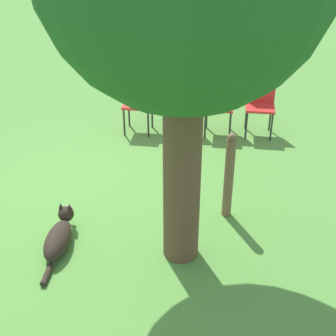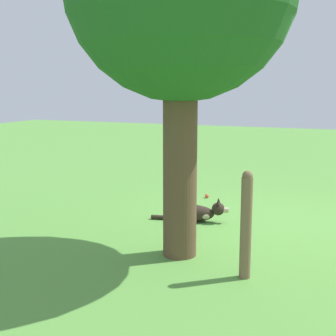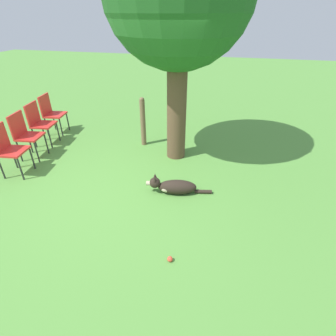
# 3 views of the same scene
# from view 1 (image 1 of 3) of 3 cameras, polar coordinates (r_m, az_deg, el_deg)

# --- Properties ---
(ground_plane) EXTENTS (30.00, 30.00, 0.00)m
(ground_plane) POSITION_cam_1_polar(r_m,az_deg,el_deg) (5.87, -8.20, -4.06)
(ground_plane) COLOR #56933D
(dog) EXTENTS (1.07, 0.37, 0.34)m
(dog) POSITION_cam_1_polar(r_m,az_deg,el_deg) (5.21, -13.11, -8.06)
(dog) COLOR #2D231C
(dog) RESTS_ON ground_plane
(fence_post) EXTENTS (0.11, 0.11, 1.07)m
(fence_post) POSITION_cam_1_polar(r_m,az_deg,el_deg) (5.34, 7.44, -0.90)
(fence_post) COLOR brown
(fence_post) RESTS_ON ground_plane
(red_chair_0) EXTENTS (0.48, 0.49, 0.93)m
(red_chair_0) POSITION_cam_1_polar(r_m,az_deg,el_deg) (7.39, -3.59, 8.57)
(red_chair_0) COLOR red
(red_chair_0) RESTS_ON ground_plane
(red_chair_1) EXTENTS (0.48, 0.49, 0.93)m
(red_chair_1) POSITION_cam_1_polar(r_m,az_deg,el_deg) (7.35, 1.34, 8.47)
(red_chair_1) COLOR red
(red_chair_1) RESTS_ON ground_plane
(red_chair_2) EXTENTS (0.48, 0.49, 0.93)m
(red_chair_2) POSITION_cam_1_polar(r_m,az_deg,el_deg) (7.35, 6.29, 8.31)
(red_chair_2) COLOR red
(red_chair_2) RESTS_ON ground_plane
(red_chair_3) EXTENTS (0.48, 0.49, 0.93)m
(red_chair_3) POSITION_cam_1_polar(r_m,az_deg,el_deg) (7.41, 11.20, 8.09)
(red_chair_3) COLOR red
(red_chair_3) RESTS_ON ground_plane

